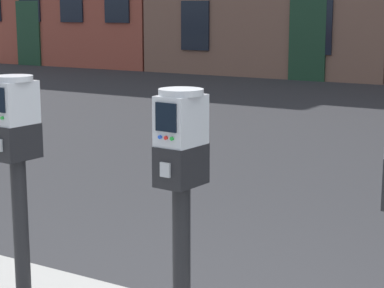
% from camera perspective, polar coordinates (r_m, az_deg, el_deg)
% --- Properties ---
extents(parking_meter_near_kerb, '(0.23, 0.26, 1.33)m').
position_cam_1_polar(parking_meter_near_kerb, '(4.04, -14.20, -0.37)').
color(parking_meter_near_kerb, black).
rests_on(parking_meter_near_kerb, sidewalk_slab).
extents(parking_meter_twin_adjacent, '(0.23, 0.26, 1.32)m').
position_cam_1_polar(parking_meter_twin_adjacent, '(3.36, -0.90, -2.41)').
color(parking_meter_twin_adjacent, black).
rests_on(parking_meter_twin_adjacent, sidewalk_slab).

